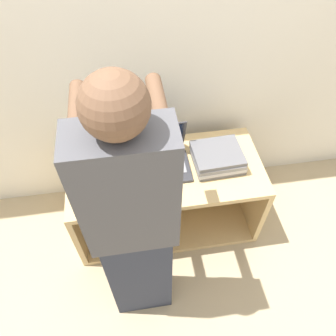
{
  "coord_description": "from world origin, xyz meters",
  "views": [
    {
      "loc": [
        -0.19,
        -1.04,
        2.22
      ],
      "look_at": [
        0.0,
        0.21,
        0.71
      ],
      "focal_mm": 35.0,
      "sensor_mm": 36.0,
      "label": 1
    }
  ],
  "objects_px": {
    "laptop_open": "(165,157)",
    "person": "(134,228)",
    "laptop_stack_right": "(218,158)",
    "laptop_stack_left": "(111,166)"
  },
  "relations": [
    {
      "from": "laptop_open",
      "to": "person",
      "type": "xyz_separation_m",
      "value": [
        -0.23,
        -0.61,
        0.21
      ]
    },
    {
      "from": "laptop_open",
      "to": "person",
      "type": "distance_m",
      "value": 0.69
    },
    {
      "from": "laptop_open",
      "to": "person",
      "type": "bearing_deg",
      "value": -111.04
    },
    {
      "from": "laptop_stack_right",
      "to": "person",
      "type": "relative_size",
      "value": 0.19
    },
    {
      "from": "laptop_stack_right",
      "to": "person",
      "type": "xyz_separation_m",
      "value": [
        -0.57,
        -0.55,
        0.21
      ]
    },
    {
      "from": "laptop_stack_left",
      "to": "laptop_stack_right",
      "type": "height_order",
      "value": "laptop_stack_left"
    },
    {
      "from": "person",
      "to": "laptop_stack_left",
      "type": "bearing_deg",
      "value": 101.2
    },
    {
      "from": "laptop_stack_left",
      "to": "laptop_stack_right",
      "type": "distance_m",
      "value": 0.68
    },
    {
      "from": "laptop_stack_right",
      "to": "person",
      "type": "bearing_deg",
      "value": -135.94
    },
    {
      "from": "laptop_open",
      "to": "laptop_stack_right",
      "type": "xyz_separation_m",
      "value": [
        0.34,
        -0.06,
        0.0
      ]
    }
  ]
}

